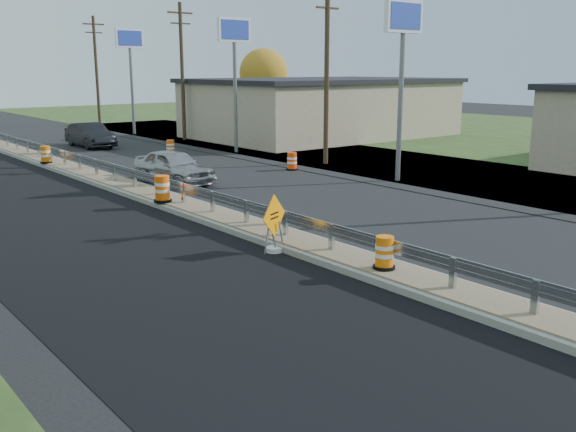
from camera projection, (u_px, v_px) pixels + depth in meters
ground at (247, 229)px, 20.49m from camera, size 140.00×140.00×0.00m
grass_verge_far at (506, 139)px, 46.38m from camera, size 40.00×120.00×0.03m
milled_overlay at (10, 198)px, 25.40m from camera, size 7.20×120.00×0.01m
median at (135, 190)px, 26.54m from camera, size 1.60×55.00×0.23m
guardrail at (124, 172)px, 27.16m from camera, size 0.10×46.15×0.72m
retail_building_near at (322, 107)px, 48.00m from camera, size 18.50×12.50×4.27m
pylon_sign_south at (403, 34)px, 27.71m from camera, size 2.20×0.30×7.90m
pylon_sign_mid at (234, 43)px, 37.59m from camera, size 2.20×0.30×7.90m
pylon_sign_north at (130, 48)px, 48.23m from camera, size 2.20×0.30×7.90m
utility_pole_smid at (327, 70)px, 33.23m from camera, size 1.90×0.26×9.40m
utility_pole_nmid at (182, 69)px, 44.62m from camera, size 1.90×0.26×9.40m
utility_pole_north at (96, 69)px, 56.02m from camera, size 1.90×0.26×9.40m
tree_far_yellow at (264, 73)px, 61.15m from camera, size 4.62×4.62×6.86m
caution_sign at (274, 238)px, 17.85m from camera, size 1.11×0.50×1.65m
barrel_median_near at (384, 253)px, 15.63m from camera, size 0.55×0.55×0.81m
barrel_median_mid at (162, 189)px, 23.46m from camera, size 0.66×0.66×0.97m
barrel_median_far at (46, 155)px, 33.08m from camera, size 0.60×0.60×0.87m
barrel_shoulder_near at (292, 162)px, 32.27m from camera, size 0.60×0.60×0.88m
barrel_shoulder_mid at (170, 147)px, 38.19m from camera, size 0.58×0.58×0.85m
car_silver at (174, 167)px, 28.47m from camera, size 2.31×4.60×1.50m
car_dark_mid at (90, 135)px, 41.52m from camera, size 1.68×4.76×1.57m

